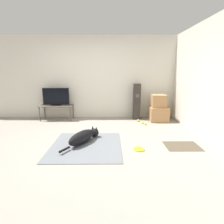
{
  "coord_description": "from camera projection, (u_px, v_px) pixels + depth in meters",
  "views": [
    {
      "loc": [
        0.56,
        -3.53,
        1.47
      ],
      "look_at": [
        0.59,
        0.87,
        0.45
      ],
      "focal_mm": 28.0,
      "sensor_mm": 36.0,
      "label": 1
    }
  ],
  "objects": [
    {
      "name": "ground_plane",
      "position": [
        85.0,
        141.0,
        3.77
      ],
      "size": [
        12.0,
        12.0,
        0.0
      ],
      "primitive_type": "plane",
      "color": "gray"
    },
    {
      "name": "wall_back",
      "position": [
        93.0,
        78.0,
        5.52
      ],
      "size": [
        8.0,
        0.06,
        2.55
      ],
      "color": "beige",
      "rests_on": "ground_plane"
    },
    {
      "name": "wall_right",
      "position": [
        212.0,
        82.0,
        3.5
      ],
      "size": [
        0.06,
        8.0,
        2.55
      ],
      "color": "beige",
      "rests_on": "ground_plane"
    },
    {
      "name": "area_rug",
      "position": [
        86.0,
        146.0,
        3.54
      ],
      "size": [
        1.4,
        1.46,
        0.01
      ],
      "color": "slate",
      "rests_on": "ground_plane"
    },
    {
      "name": "dog",
      "position": [
        84.0,
        137.0,
        3.67
      ],
      "size": [
        0.66,
        1.01,
        0.27
      ],
      "color": "black",
      "rests_on": "area_rug"
    },
    {
      "name": "frisbee",
      "position": [
        139.0,
        149.0,
        3.36
      ],
      "size": [
        0.21,
        0.21,
        0.03
      ],
      "color": "yellow",
      "rests_on": "ground_plane"
    },
    {
      "name": "cardboard_box_lower",
      "position": [
        158.0,
        114.0,
        5.3
      ],
      "size": [
        0.53,
        0.48,
        0.42
      ],
      "color": "#A87A4C",
      "rests_on": "ground_plane"
    },
    {
      "name": "cardboard_box_upper",
      "position": [
        158.0,
        101.0,
        5.23
      ],
      "size": [
        0.41,
        0.37,
        0.37
      ],
      "color": "#A87A4C",
      "rests_on": "cardboard_box_lower"
    },
    {
      "name": "floor_speaker",
      "position": [
        137.0,
        102.0,
        5.46
      ],
      "size": [
        0.21,
        0.21,
        1.11
      ],
      "color": "#2D2823",
      "rests_on": "ground_plane"
    },
    {
      "name": "tv_stand",
      "position": [
        57.0,
        107.0,
        5.42
      ],
      "size": [
        0.99,
        0.47,
        0.45
      ],
      "color": "brown",
      "rests_on": "ground_plane"
    },
    {
      "name": "tv",
      "position": [
        56.0,
        97.0,
        5.36
      ],
      "size": [
        0.81,
        0.2,
        0.54
      ],
      "color": "black",
      "rests_on": "tv_stand"
    },
    {
      "name": "tennis_ball_by_boxes",
      "position": [
        138.0,
        120.0,
        5.28
      ],
      "size": [
        0.07,
        0.07,
        0.07
      ],
      "color": "#C6E033",
      "rests_on": "ground_plane"
    },
    {
      "name": "tennis_ball_near_speaker",
      "position": [
        143.0,
        123.0,
        5.05
      ],
      "size": [
        0.07,
        0.07,
        0.07
      ],
      "color": "#C6E033",
      "rests_on": "ground_plane"
    },
    {
      "name": "tennis_ball_loose_on_carpet",
      "position": [
        145.0,
        124.0,
        4.92
      ],
      "size": [
        0.07,
        0.07,
        0.07
      ],
      "color": "#C6E033",
      "rests_on": "ground_plane"
    },
    {
      "name": "door_mat",
      "position": [
        182.0,
        146.0,
        3.53
      ],
      "size": [
        0.69,
        0.5,
        0.01
      ],
      "color": "#4C4233",
      "rests_on": "ground_plane"
    }
  ]
}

